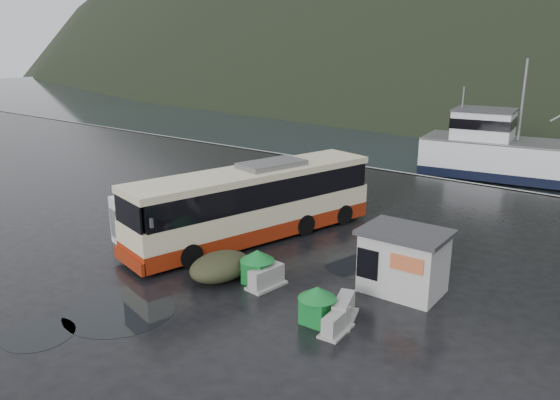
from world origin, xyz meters
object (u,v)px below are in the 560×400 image
Objects in this scene: jersey_barrier_b at (336,332)px; waste_bin_left at (258,282)px; white_van at (183,238)px; coach_bus at (255,238)px; ticket_kiosk at (401,291)px; jersey_barrier_a at (266,287)px; dome_tent at (221,279)px; waste_bin_right at (317,322)px; jersey_barrier_c at (343,319)px; fishing_trawler at (552,166)px.

waste_bin_left is at bearing 162.96° from jersey_barrier_b.
white_van is 6.44m from waste_bin_left.
coach_bus reaches higher than ticket_kiosk.
jersey_barrier_b is at bearing -17.93° from jersey_barrier_a.
coach_bus is 3.55m from white_van.
dome_tent is (4.80, -2.37, 0.00)m from white_van.
ticket_kiosk reaches higher than waste_bin_left.
waste_bin_right is 3.35m from jersey_barrier_a.
coach_bus is 2.04× the size of white_van.
white_van is 4.78× the size of waste_bin_right.
jersey_barrier_a is 1.01× the size of jersey_barrier_c.
jersey_barrier_b is at bearing -7.08° from dome_tent.
ticket_kiosk is at bearing 72.85° from waste_bin_right.
dome_tent is 2.01m from jersey_barrier_a.
waste_bin_left is at bearing -106.78° from fishing_trawler.
dome_tent is 5.98m from jersey_barrier_b.
waste_bin_right is 4.21m from ticket_kiosk.
jersey_barrier_c is 30.49m from fishing_trawler.
jersey_barrier_a is (1.93, 0.56, 0.00)m from dome_tent.
jersey_barrier_b is (4.01, -1.30, 0.00)m from jersey_barrier_a.
ticket_kiosk is at bearing 84.83° from jersey_barrier_b.
waste_bin_right is at bearing -18.77° from waste_bin_left.
jersey_barrier_a is (0.53, -0.09, 0.00)m from waste_bin_left.
white_van is at bearing -175.76° from ticket_kiosk.
jersey_barrier_b is at bearing -9.37° from waste_bin_right.
white_van reaches higher than ticket_kiosk.
white_van is 3.95× the size of jersey_barrier_c.
ticket_kiosk is 4.18m from jersey_barrier_b.
fishing_trawler is at bearing 86.97° from coach_bus.
dome_tent reaches higher than jersey_barrier_b.
ticket_kiosk is at bearing 33.23° from jersey_barrier_a.
dome_tent is 5.68m from jersey_barrier_c.
dome_tent is at bearing 172.92° from jersey_barrier_b.
ticket_kiosk is 1.97× the size of jersey_barrier_c.
waste_bin_left is 0.44× the size of ticket_kiosk.
coach_bus is at bearing 150.14° from jersey_barrier_c.
waste_bin_left is (3.39, -3.89, 0.00)m from coach_bus.
fishing_trawler is at bearing 82.30° from jersey_barrier_a.
fishing_trawler is (6.00, 30.63, 0.00)m from dome_tent.
coach_bus reaches higher than jersey_barrier_c.
waste_bin_right is 0.06× the size of fishing_trawler.
coach_bus is 7.99× the size of jersey_barrier_a.
coach_bus is 9.18× the size of jersey_barrier_b.
fishing_trawler reaches higher than dome_tent.
waste_bin_left reaches higher than dome_tent.
coach_bus is at bearing 53.37° from white_van.
waste_bin_right is 0.88m from jersey_barrier_b.
waste_bin_left reaches higher than jersey_barrier_b.
waste_bin_left is at bearing -34.87° from coach_bus.
white_van is 11.17m from ticket_kiosk.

